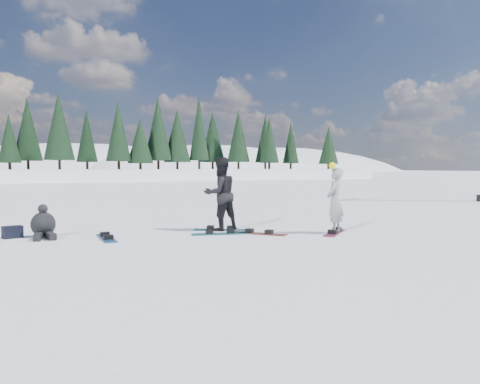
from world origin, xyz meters
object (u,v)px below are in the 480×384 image
at_px(snowboard_loose_c, 220,234).
at_px(snowboard_loose_b, 259,234).
at_px(gear_bag, 12,232).
at_px(snowboard_loose_a, 107,238).
at_px(snowboarder_woman, 335,200).
at_px(seated_rider, 43,225).
at_px(snowboarder_man, 220,194).

height_order(snowboard_loose_c, snowboard_loose_b, same).
relative_size(gear_bag, snowboard_loose_a, 0.30).
height_order(snowboarder_woman, gear_bag, snowboarder_woman).
relative_size(snowboarder_woman, gear_bag, 4.22).
bearing_deg(seated_rider, snowboarder_woman, -19.12).
distance_m(snowboarder_man, gear_bag, 5.40).
bearing_deg(snowboard_loose_a, seated_rider, 57.90).
bearing_deg(snowboard_loose_a, snowboarder_woman, -105.49).
xyz_separation_m(seated_rider, gear_bag, (-0.70, 0.25, -0.17)).
xyz_separation_m(snowboard_loose_b, snowboard_loose_a, (-3.76, 0.97, 0.00)).
bearing_deg(seated_rider, snowboarder_man, -7.78).
distance_m(snowboarder_woman, snowboard_loose_c, 3.18).
distance_m(snowboarder_woman, gear_bag, 8.29).
relative_size(gear_bag, snowboard_loose_b, 0.30).
relative_size(gear_bag, snowboard_loose_c, 0.30).
height_order(snowboarder_woman, snowboarder_man, snowboarder_man).
distance_m(gear_bag, snowboard_loose_a, 2.39).
height_order(snowboarder_man, seated_rider, snowboarder_man).
relative_size(snowboard_loose_c, snowboard_loose_b, 1.00).
bearing_deg(snowboarder_woman, gear_bag, -56.36).
bearing_deg(snowboard_loose_b, snowboard_loose_a, -144.22).
bearing_deg(seated_rider, snowboard_loose_c, -17.84).
distance_m(snowboard_loose_c, snowboard_loose_b, 1.03).
distance_m(snowboard_loose_c, snowboard_loose_a, 2.87).
relative_size(snowboarder_man, snowboard_loose_a, 1.36).
distance_m(seated_rider, snowboard_loose_b, 5.49).
bearing_deg(snowboard_loose_a, gear_bag, 62.13).
bearing_deg(snowboarder_woman, snowboard_loose_a, -52.81).
bearing_deg(snowboard_loose_b, snowboarder_man, 168.15).
height_order(snowboard_loose_c, snowboard_loose_a, same).
distance_m(snowboarder_man, snowboard_loose_a, 3.31).
distance_m(snowboarder_man, snowboard_loose_b, 1.64).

